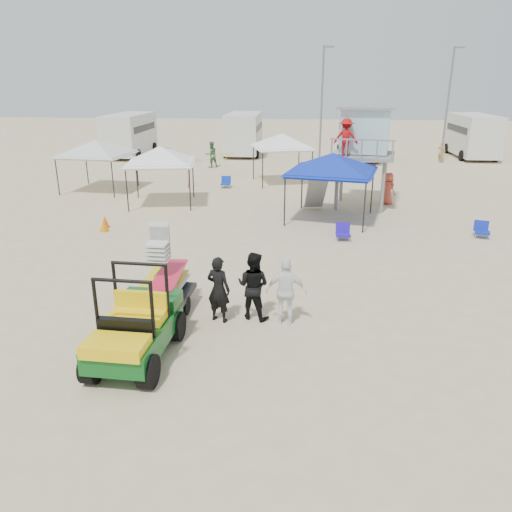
# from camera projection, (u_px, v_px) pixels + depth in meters

# --- Properties ---
(ground) EXTENTS (140.00, 140.00, 0.00)m
(ground) POSITION_uv_depth(u_px,v_px,m) (222.00, 354.00, 11.21)
(ground) COLOR beige
(ground) RESTS_ON ground
(utility_cart) EXTENTS (1.51, 2.78, 2.06)m
(utility_cart) POSITION_uv_depth(u_px,v_px,m) (133.00, 320.00, 10.68)
(utility_cart) COLOR #0D5319
(utility_cart) RESTS_ON ground
(surf_trailer) EXTENTS (1.38, 2.41, 2.17)m
(surf_trailer) POSITION_uv_depth(u_px,v_px,m) (163.00, 282.00, 12.90)
(surf_trailer) COLOR black
(surf_trailer) RESTS_ON ground
(man_left) EXTENTS (0.73, 0.60, 1.73)m
(man_left) POSITION_uv_depth(u_px,v_px,m) (219.00, 289.00, 12.50)
(man_left) COLOR black
(man_left) RESTS_ON ground
(man_mid) EXTENTS (1.04, 0.92, 1.78)m
(man_mid) POSITION_uv_depth(u_px,v_px,m) (253.00, 286.00, 12.66)
(man_mid) COLOR black
(man_mid) RESTS_ON ground
(man_right) EXTENTS (1.04, 0.48, 1.73)m
(man_right) POSITION_uv_depth(u_px,v_px,m) (286.00, 292.00, 12.36)
(man_right) COLOR white
(man_right) RESTS_ON ground
(lifeguard_tower) EXTENTS (3.31, 3.31, 4.55)m
(lifeguard_tower) POSITION_uv_depth(u_px,v_px,m) (362.00, 135.00, 23.27)
(lifeguard_tower) COLOR gray
(lifeguard_tower) RESTS_ON ground
(canopy_blue) EXTENTS (4.09, 4.09, 3.30)m
(canopy_blue) POSITION_uv_depth(u_px,v_px,m) (332.00, 156.00, 21.12)
(canopy_blue) COLOR black
(canopy_blue) RESTS_ON ground
(canopy_white_a) EXTENTS (3.48, 3.48, 3.22)m
(canopy_white_a) POSITION_uv_depth(u_px,v_px,m) (160.00, 149.00, 23.83)
(canopy_white_a) COLOR black
(canopy_white_a) RESTS_ON ground
(canopy_white_b) EXTENTS (3.59, 3.59, 3.17)m
(canopy_white_b) POSITION_uv_depth(u_px,v_px,m) (96.00, 142.00, 26.89)
(canopy_white_b) COLOR black
(canopy_white_b) RESTS_ON ground
(canopy_white_c) EXTENTS (3.73, 3.73, 3.29)m
(canopy_white_c) POSITION_uv_depth(u_px,v_px,m) (282.00, 136.00, 28.85)
(canopy_white_c) COLOR black
(canopy_white_c) RESTS_ON ground
(umbrella_a) EXTENTS (2.00, 2.04, 1.76)m
(umbrella_a) POSITION_uv_depth(u_px,v_px,m) (188.00, 173.00, 27.98)
(umbrella_a) COLOR red
(umbrella_a) RESTS_ON ground
(umbrella_b) EXTENTS (2.48, 2.48, 1.60)m
(umbrella_b) POSITION_uv_depth(u_px,v_px,m) (227.00, 164.00, 31.29)
(umbrella_b) COLOR yellow
(umbrella_b) RESTS_ON ground
(cone_near) EXTENTS (0.34, 0.34, 0.50)m
(cone_near) POSITION_uv_depth(u_px,v_px,m) (105.00, 222.00, 20.70)
(cone_near) COLOR #FD5208
(cone_near) RESTS_ON ground
(cone_far) EXTENTS (0.34, 0.34, 0.50)m
(cone_far) POSITION_uv_depth(u_px,v_px,m) (104.00, 225.00, 20.19)
(cone_far) COLOR orange
(cone_far) RESTS_ON ground
(beach_chair_a) EXTENTS (0.54, 0.58, 0.64)m
(beach_chair_a) POSITION_uv_depth(u_px,v_px,m) (226.00, 182.00, 28.37)
(beach_chair_a) COLOR #1030B2
(beach_chair_a) RESTS_ON ground
(beach_chair_b) EXTENTS (0.55, 0.59, 0.64)m
(beach_chair_b) POSITION_uv_depth(u_px,v_px,m) (343.00, 232.00, 19.15)
(beach_chair_b) COLOR #2511B9
(beach_chair_b) RESTS_ON ground
(beach_chair_c) EXTENTS (0.67, 0.72, 0.64)m
(beach_chair_c) POSITION_uv_depth(u_px,v_px,m) (482.00, 229.00, 19.43)
(beach_chair_c) COLOR #1023AE
(beach_chair_c) RESTS_ON ground
(rv_far_left) EXTENTS (2.64, 6.80, 3.25)m
(rv_far_left) POSITION_uv_depth(u_px,v_px,m) (130.00, 133.00, 39.76)
(rv_far_left) COLOR silver
(rv_far_left) RESTS_ON ground
(rv_mid_left) EXTENTS (2.65, 6.50, 3.25)m
(rv_mid_left) POSITION_uv_depth(u_px,v_px,m) (244.00, 132.00, 40.42)
(rv_mid_left) COLOR silver
(rv_mid_left) RESTS_ON ground
(rv_mid_right) EXTENTS (2.64, 7.00, 3.25)m
(rv_mid_right) POSITION_uv_depth(u_px,v_px,m) (358.00, 135.00, 38.27)
(rv_mid_right) COLOR silver
(rv_mid_right) RESTS_ON ground
(rv_far_right) EXTENTS (2.64, 6.60, 3.25)m
(rv_far_right) POSITION_uv_depth(u_px,v_px,m) (473.00, 134.00, 38.93)
(rv_far_right) COLOR silver
(rv_far_right) RESTS_ON ground
(light_pole_left) EXTENTS (0.14, 0.14, 8.00)m
(light_pole_left) POSITION_uv_depth(u_px,v_px,m) (321.00, 107.00, 34.97)
(light_pole_left) COLOR slate
(light_pole_left) RESTS_ON ground
(light_pole_right) EXTENTS (0.14, 0.14, 8.00)m
(light_pole_right) POSITION_uv_depth(u_px,v_px,m) (447.00, 106.00, 35.63)
(light_pole_right) COLOR slate
(light_pole_right) RESTS_ON ground
(distant_beachgoers) EXTENTS (17.46, 14.54, 1.78)m
(distant_beachgoers) POSITION_uv_depth(u_px,v_px,m) (298.00, 162.00, 31.91)
(distant_beachgoers) COLOR #497A4D
(distant_beachgoers) RESTS_ON ground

